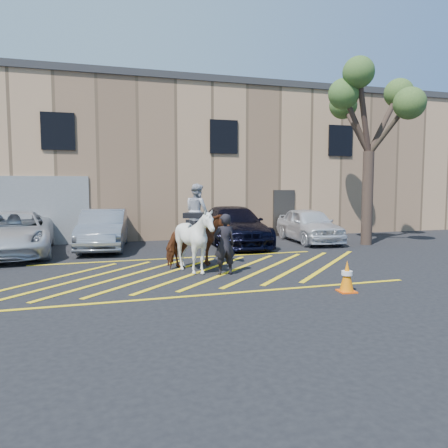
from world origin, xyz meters
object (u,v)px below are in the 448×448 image
object	(u,v)px
car_white_pickup	(13,233)
mounted_bay	(197,234)
car_silver_sedan	(104,229)
saddled_white	(195,241)
car_white_suv	(309,225)
tree	(370,103)
handler	(225,244)
traffic_cone	(347,276)
car_blue_suv	(234,226)

from	to	relation	value
car_white_pickup	mounted_bay	xyz separation A→B (m)	(5.61, -4.08, 0.24)
car_silver_sedan	mounted_bay	bearing A→B (deg)	-53.37
mounted_bay	saddled_white	size ratio (longest dim) A/B	1.16
car_white_suv	mounted_bay	distance (m)	7.25
tree	mounted_bay	bearing A→B (deg)	-160.73
car_silver_sedan	handler	size ratio (longest dim) A/B	2.75
car_white_pickup	traffic_cone	distance (m)	11.47
car_blue_suv	saddled_white	distance (m)	5.86
handler	tree	world-z (taller)	tree
saddled_white	mounted_bay	bearing A→B (deg)	71.85
tree	car_white_suv	bearing A→B (deg)	142.30
car_blue_suv	handler	bearing A→B (deg)	-107.44
car_silver_sedan	mounted_bay	xyz separation A→B (m)	(2.55, -4.61, 0.25)
mounted_bay	saddled_white	world-z (taller)	mounted_bay
car_white_pickup	car_silver_sedan	size ratio (longest dim) A/B	1.20
saddled_white	handler	bearing A→B (deg)	-31.76
car_silver_sedan	car_blue_suv	size ratio (longest dim) A/B	0.86
saddled_white	car_silver_sedan	bearing A→B (deg)	112.64
car_silver_sedan	mounted_bay	distance (m)	5.27
car_silver_sedan	tree	size ratio (longest dim) A/B	0.63
tree	traffic_cone	bearing A→B (deg)	-128.06
car_white_pickup	car_silver_sedan	world-z (taller)	car_white_pickup
car_silver_sedan	handler	distance (m)	6.61
mounted_bay	tree	xyz separation A→B (m)	(7.79, 2.72, 4.69)
car_white_suv	handler	bearing A→B (deg)	-130.47
car_silver_sedan	car_blue_suv	bearing A→B (deg)	4.10
mounted_bay	tree	world-z (taller)	tree
car_white_suv	mounted_bay	size ratio (longest dim) A/B	1.73
mounted_bay	saddled_white	bearing A→B (deg)	-108.15
car_white_pickup	car_silver_sedan	xyz separation A→B (m)	(3.07, 0.53, -0.01)
mounted_bay	car_white_pickup	bearing A→B (deg)	144.00
car_white_pickup	car_white_suv	bearing A→B (deg)	-2.30
traffic_cone	car_blue_suv	bearing A→B (deg)	89.93
car_white_suv	tree	distance (m)	5.49
mounted_bay	tree	bearing A→B (deg)	19.27
tree	saddled_white	bearing A→B (deg)	-156.17
car_white_suv	saddled_white	bearing A→B (deg)	-136.41
car_white_pickup	traffic_cone	size ratio (longest dim) A/B	7.55
handler	traffic_cone	size ratio (longest dim) A/B	2.29
car_white_suv	handler	xyz separation A→B (m)	(-5.49, -5.44, 0.11)
car_white_pickup	handler	world-z (taller)	handler
car_silver_sedan	saddled_white	size ratio (longest dim) A/B	2.15
car_blue_suv	mounted_bay	world-z (taller)	mounted_bay
mounted_bay	car_white_suv	bearing A→B (deg)	35.00
handler	mounted_bay	world-z (taller)	mounted_bay
car_blue_suv	car_silver_sedan	bearing A→B (deg)	179.82
car_white_suv	mounted_bay	world-z (taller)	mounted_bay
car_blue_suv	traffic_cone	xyz separation A→B (m)	(-0.01, -8.24, -0.41)
tree	handler	bearing A→B (deg)	-151.37
traffic_cone	tree	world-z (taller)	tree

